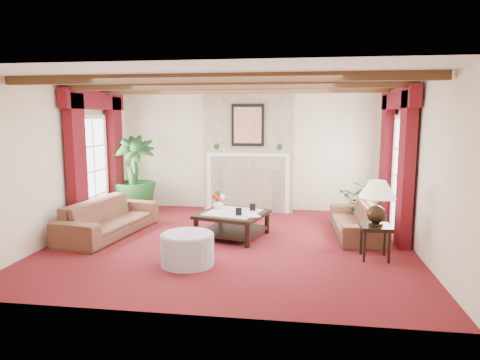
# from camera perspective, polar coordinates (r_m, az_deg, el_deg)

# --- Properties ---
(floor) EXTENTS (6.00, 6.00, 0.00)m
(floor) POSITION_cam_1_polar(r_m,az_deg,el_deg) (7.43, -1.22, -8.27)
(floor) COLOR #510E0F
(floor) RESTS_ON ground
(ceiling) EXTENTS (6.00, 6.00, 0.00)m
(ceiling) POSITION_cam_1_polar(r_m,az_deg,el_deg) (7.14, -1.29, 12.97)
(ceiling) COLOR white
(ceiling) RESTS_ON floor
(back_wall) EXTENTS (6.00, 0.02, 2.70)m
(back_wall) POSITION_cam_1_polar(r_m,az_deg,el_deg) (9.87, 1.33, 3.89)
(back_wall) COLOR beige
(back_wall) RESTS_ON ground
(left_wall) EXTENTS (0.02, 5.50, 2.70)m
(left_wall) POSITION_cam_1_polar(r_m,az_deg,el_deg) (8.19, -22.45, 2.30)
(left_wall) COLOR beige
(left_wall) RESTS_ON ground
(right_wall) EXTENTS (0.02, 5.50, 2.70)m
(right_wall) POSITION_cam_1_polar(r_m,az_deg,el_deg) (7.30, 22.67, 1.60)
(right_wall) COLOR beige
(right_wall) RESTS_ON ground
(ceiling_beams) EXTENTS (6.00, 3.00, 0.12)m
(ceiling_beams) POSITION_cam_1_polar(r_m,az_deg,el_deg) (7.13, -1.29, 12.49)
(ceiling_beams) COLOR #342010
(ceiling_beams) RESTS_ON ceiling
(fireplace) EXTENTS (2.00, 0.52, 2.70)m
(fireplace) POSITION_cam_1_polar(r_m,az_deg,el_deg) (9.66, 1.22, 11.80)
(fireplace) COLOR tan
(fireplace) RESTS_ON ground
(french_door_left) EXTENTS (0.10, 1.10, 2.16)m
(french_door_left) POSITION_cam_1_polar(r_m,az_deg,el_deg) (9.02, -19.34, 7.94)
(french_door_left) COLOR white
(french_door_left) RESTS_ON ground
(french_door_right) EXTENTS (0.10, 1.10, 2.16)m
(french_door_right) POSITION_cam_1_polar(r_m,az_deg,el_deg) (8.22, 21.04, 7.84)
(french_door_right) COLOR white
(french_door_right) RESTS_ON ground
(curtains_left) EXTENTS (0.20, 2.40, 2.55)m
(curtains_left) POSITION_cam_1_polar(r_m,az_deg,el_deg) (8.98, -18.84, 10.65)
(curtains_left) COLOR #420810
(curtains_left) RESTS_ON ground
(curtains_right) EXTENTS (0.20, 2.40, 2.55)m
(curtains_right) POSITION_cam_1_polar(r_m,az_deg,el_deg) (8.21, 20.43, 10.81)
(curtains_right) COLOR #420810
(curtains_right) RESTS_ON ground
(sofa_left) EXTENTS (2.38, 1.30, 0.86)m
(sofa_left) POSITION_cam_1_polar(r_m,az_deg,el_deg) (8.13, -17.10, -4.07)
(sofa_left) COLOR #3F1117
(sofa_left) RESTS_ON ground
(sofa_right) EXTENTS (1.94, 0.71, 0.74)m
(sofa_right) POSITION_cam_1_polar(r_m,az_deg,el_deg) (8.03, 15.25, -4.57)
(sofa_right) COLOR #3F1117
(sofa_right) RESTS_ON ground
(potted_palm) EXTENTS (2.29, 2.46, 0.96)m
(potted_palm) POSITION_cam_1_polar(r_m,az_deg,el_deg) (9.78, -13.96, -1.53)
(potted_palm) COLOR black
(potted_palm) RESTS_ON ground
(small_plant) EXTENTS (1.49, 1.51, 0.68)m
(small_plant) POSITION_cam_1_polar(r_m,az_deg,el_deg) (8.95, 15.72, -3.43)
(small_plant) COLOR black
(small_plant) RESTS_ON ground
(coffee_table) EXTENTS (1.35, 1.35, 0.45)m
(coffee_table) POSITION_cam_1_polar(r_m,az_deg,el_deg) (7.67, -0.97, -5.99)
(coffee_table) COLOR black
(coffee_table) RESTS_ON ground
(side_table) EXTENTS (0.53, 0.53, 0.52)m
(side_table) POSITION_cam_1_polar(r_m,az_deg,el_deg) (6.84, 17.53, -7.89)
(side_table) COLOR black
(side_table) RESTS_ON ground
(ottoman) EXTENTS (0.77, 0.77, 0.45)m
(ottoman) POSITION_cam_1_polar(r_m,az_deg,el_deg) (6.35, -7.02, -9.16)
(ottoman) COLOR #A9A3B9
(ottoman) RESTS_ON ground
(table_lamp) EXTENTS (0.55, 0.55, 0.70)m
(table_lamp) POSITION_cam_1_polar(r_m,az_deg,el_deg) (6.70, 17.77, -2.86)
(table_lamp) COLOR black
(table_lamp) RESTS_ON side_table
(flower_vase) EXTENTS (0.31, 0.31, 0.19)m
(flower_vase) POSITION_cam_1_polar(r_m,az_deg,el_deg) (7.90, -2.94, -3.21)
(flower_vase) COLOR silver
(flower_vase) RESTS_ON coffee_table
(book) EXTENTS (0.22, 0.17, 0.27)m
(book) POSITION_cam_1_polar(r_m,az_deg,el_deg) (7.27, 0.99, -3.89)
(book) COLOR black
(book) RESTS_ON coffee_table
(photo_frame_a) EXTENTS (0.11, 0.05, 0.14)m
(photo_frame_a) POSITION_cam_1_polar(r_m,az_deg,el_deg) (7.34, -0.19, -4.28)
(photo_frame_a) COLOR black
(photo_frame_a) RESTS_ON coffee_table
(photo_frame_b) EXTENTS (0.11, 0.06, 0.14)m
(photo_frame_b) POSITION_cam_1_polar(r_m,az_deg,el_deg) (7.71, 1.69, -3.67)
(photo_frame_b) COLOR black
(photo_frame_b) RESTS_ON coffee_table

